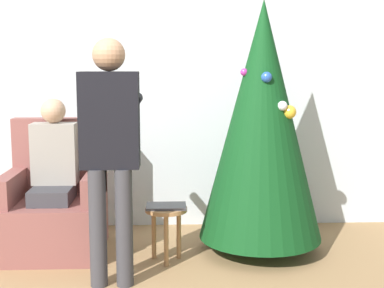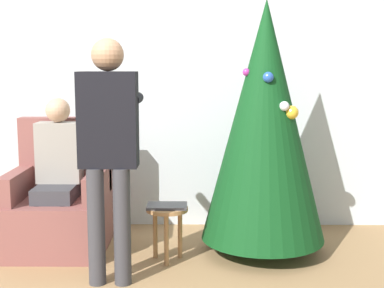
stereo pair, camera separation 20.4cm
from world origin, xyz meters
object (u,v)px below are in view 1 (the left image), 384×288
object	(u,v)px
christmas_tree	(262,121)
person_standing	(110,140)
armchair	(56,208)
person_seated	(53,169)
side_stool	(166,218)

from	to	relation	value
christmas_tree	person_standing	size ratio (longest dim) A/B	1.19
christmas_tree	armchair	xyz separation A→B (m)	(-1.68, 0.10, -0.72)
christmas_tree	person_standing	xyz separation A→B (m)	(-1.14, -0.59, -0.06)
christmas_tree	armchair	world-z (taller)	christmas_tree
person_seated	side_stool	xyz separation A→B (m)	(0.91, -0.25, -0.35)
christmas_tree	armchair	distance (m)	1.83
christmas_tree	side_stool	world-z (taller)	christmas_tree
armchair	side_stool	size ratio (longest dim) A/B	2.50
person_seated	side_stool	distance (m)	1.01
christmas_tree	person_seated	world-z (taller)	christmas_tree
person_seated	armchair	bearing A→B (deg)	90.00
side_stool	person_standing	bearing A→B (deg)	-133.19
christmas_tree	side_stool	bearing A→B (deg)	-166.04
christmas_tree	side_stool	distance (m)	1.08
armchair	person_seated	xyz separation A→B (m)	(0.00, -0.04, 0.33)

